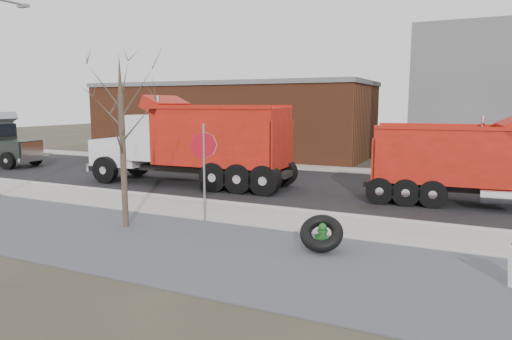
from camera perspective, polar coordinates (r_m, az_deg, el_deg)
The scene contains 13 objects.
ground at distance 14.96m, azimuth 0.14°, elevation -6.15°, with size 120.00×120.00×0.00m, color #383328.
gravel_verge at distance 12.00m, azimuth -7.03°, elevation -9.81°, with size 60.00×5.00×0.03m, color slate.
sidewalk at distance 15.17m, azimuth 0.54°, elevation -5.83°, with size 60.00×2.50×0.06m, color #9E9B93.
curb at distance 16.32m, azimuth 2.45°, elevation -4.73°, with size 60.00×0.15×0.11m, color #9E9B93.
road at distance 20.71m, azimuth 7.52°, elevation -2.13°, with size 60.00×9.40×0.02m, color black.
far_sidewalk at distance 26.13m, azimuth 11.31°, elevation -0.02°, with size 60.00×2.00×0.06m, color #9E9B93.
building_brick at distance 34.19m, azimuth -3.07°, elevation 6.47°, with size 20.20×8.20×5.30m.
bare_tree at distance 14.06m, azimuth -16.47°, elevation 6.19°, with size 3.20×3.20×5.20m.
fire_hydrant at distance 11.80m, azimuth 8.28°, elevation -8.48°, with size 0.43×0.42×0.75m.
truck_tire at distance 11.76m, azimuth 8.18°, elevation -7.81°, with size 1.26×1.20×0.94m.
stop_sign at distance 14.23m, azimuth -6.54°, elevation 1.68°, with size 0.62×0.63×3.13m.
dump_truck_red_a at distance 18.38m, azimuth 25.01°, elevation 1.04°, with size 8.13×2.83×3.26m.
dump_truck_red_b at distance 21.02m, azimuth -7.56°, elevation 3.66°, with size 9.81×3.23×4.06m.
Camera 1 is at (6.10, -13.14, 3.73)m, focal length 32.00 mm.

